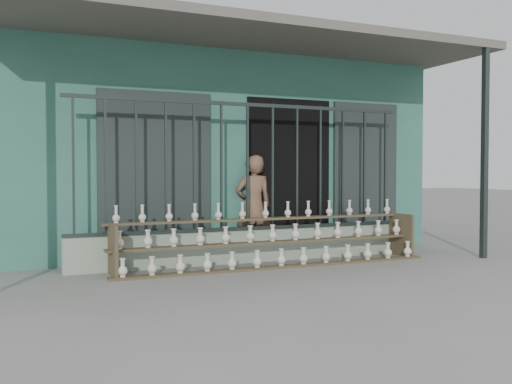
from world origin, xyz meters
name	(u,v)px	position (x,y,z in m)	size (l,w,h in m)	color
ground	(289,277)	(0.00, 0.00, 0.00)	(60.00, 60.00, 0.00)	slate
workshop_building	(188,154)	(0.00, 4.23, 1.62)	(7.40, 6.60, 3.21)	#32695A
parapet_wall	(248,246)	(0.00, 1.30, 0.23)	(5.00, 0.20, 0.45)	#8FA28B
security_fence	(248,167)	(0.00, 1.30, 1.35)	(5.00, 0.04, 1.80)	#283330
shelf_rack	(273,239)	(0.21, 0.88, 0.36)	(4.50, 0.68, 0.85)	brown
elderly_woman	(254,206)	(0.26, 1.68, 0.76)	(0.56, 0.37, 1.52)	brown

